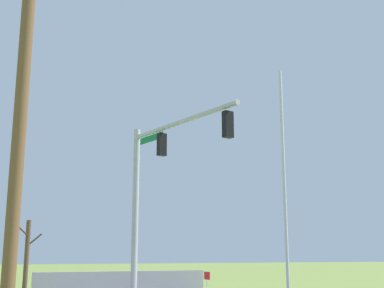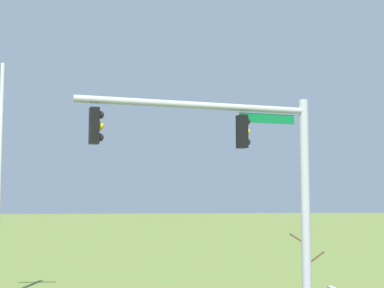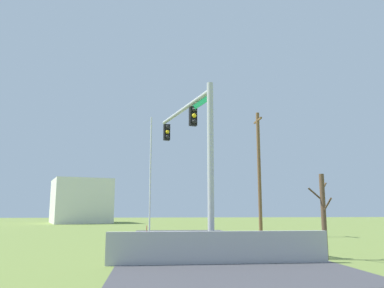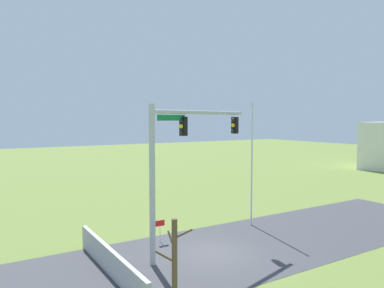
% 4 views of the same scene
% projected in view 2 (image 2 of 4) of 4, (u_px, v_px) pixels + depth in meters
% --- Properties ---
extents(signal_mast, '(6.79, 2.02, 7.51)m').
position_uv_depth(signal_mast, '(253.00, 175.00, 14.61)').
color(signal_mast, '#B2B5BA').
rests_on(signal_mast, ground_plane).
extents(bare_tree, '(1.27, 1.02, 3.38)m').
position_uv_depth(bare_tree, '(306.00, 268.00, 19.29)').
color(bare_tree, brown).
rests_on(bare_tree, ground_plane).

